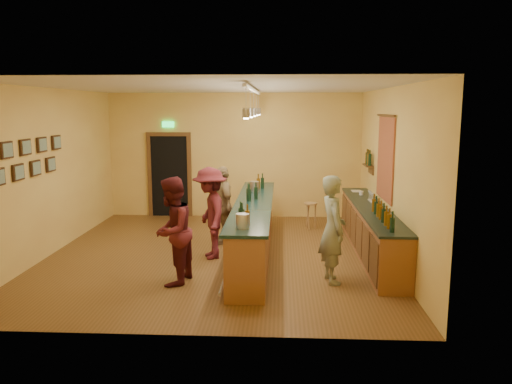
{
  "coord_description": "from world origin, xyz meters",
  "views": [
    {
      "loc": [
        1.21,
        -9.33,
        2.83
      ],
      "look_at": [
        0.73,
        0.2,
        1.21
      ],
      "focal_mm": 35.0,
      "sensor_mm": 36.0,
      "label": 1
    }
  ],
  "objects_px": {
    "bartender": "(333,229)",
    "customer_c": "(210,213)",
    "tasting_bar": "(254,225)",
    "customer_a": "(172,231)",
    "customer_b": "(223,205)",
    "bar_stool": "(311,209)",
    "back_counter": "(371,230)"
  },
  "relations": [
    {
      "from": "customer_c",
      "to": "bar_stool",
      "type": "relative_size",
      "value": 2.79
    },
    {
      "from": "customer_a",
      "to": "customer_b",
      "type": "relative_size",
      "value": 1.08
    },
    {
      "from": "tasting_bar",
      "to": "bartender",
      "type": "distance_m",
      "value": 1.99
    },
    {
      "from": "tasting_bar",
      "to": "customer_c",
      "type": "bearing_deg",
      "value": -166.59
    },
    {
      "from": "customer_a",
      "to": "back_counter",
      "type": "bearing_deg",
      "value": 127.49
    },
    {
      "from": "customer_a",
      "to": "customer_c",
      "type": "distance_m",
      "value": 1.51
    },
    {
      "from": "tasting_bar",
      "to": "customer_b",
      "type": "distance_m",
      "value": 1.16
    },
    {
      "from": "bartender",
      "to": "bar_stool",
      "type": "height_order",
      "value": "bartender"
    },
    {
      "from": "bartender",
      "to": "bar_stool",
      "type": "relative_size",
      "value": 2.83
    },
    {
      "from": "customer_a",
      "to": "customer_b",
      "type": "xyz_separation_m",
      "value": [
        0.52,
        2.55,
        -0.06
      ]
    },
    {
      "from": "customer_a",
      "to": "bar_stool",
      "type": "height_order",
      "value": "customer_a"
    },
    {
      "from": "customer_b",
      "to": "customer_c",
      "type": "distance_m",
      "value": 1.11
    },
    {
      "from": "tasting_bar",
      "to": "bar_stool",
      "type": "relative_size",
      "value": 8.19
    },
    {
      "from": "back_counter",
      "to": "tasting_bar",
      "type": "xyz_separation_m",
      "value": [
        -2.28,
        -0.18,
        0.12
      ]
    },
    {
      "from": "tasting_bar",
      "to": "customer_b",
      "type": "relative_size",
      "value": 3.14
    },
    {
      "from": "customer_a",
      "to": "customer_c",
      "type": "height_order",
      "value": "customer_a"
    },
    {
      "from": "customer_b",
      "to": "bartender",
      "type": "bearing_deg",
      "value": 19.87
    },
    {
      "from": "tasting_bar",
      "to": "customer_a",
      "type": "xyz_separation_m",
      "value": [
        -1.22,
        -1.64,
        0.27
      ]
    },
    {
      "from": "tasting_bar",
      "to": "customer_a",
      "type": "height_order",
      "value": "customer_a"
    },
    {
      "from": "customer_a",
      "to": "bar_stool",
      "type": "relative_size",
      "value": 2.81
    },
    {
      "from": "bartender",
      "to": "customer_c",
      "type": "distance_m",
      "value": 2.49
    },
    {
      "from": "bar_stool",
      "to": "back_counter",
      "type": "bearing_deg",
      "value": -62.4
    },
    {
      "from": "back_counter",
      "to": "customer_c",
      "type": "height_order",
      "value": "customer_c"
    },
    {
      "from": "bartender",
      "to": "tasting_bar",
      "type": "bearing_deg",
      "value": 32.39
    },
    {
      "from": "customer_a",
      "to": "bartender",
      "type": "bearing_deg",
      "value": 104.86
    },
    {
      "from": "customer_a",
      "to": "customer_b",
      "type": "height_order",
      "value": "customer_a"
    },
    {
      "from": "customer_b",
      "to": "bar_stool",
      "type": "relative_size",
      "value": 2.6
    },
    {
      "from": "back_counter",
      "to": "customer_c",
      "type": "relative_size",
      "value": 2.62
    },
    {
      "from": "bar_stool",
      "to": "customer_a",
      "type": "bearing_deg",
      "value": -122.4
    },
    {
      "from": "customer_b",
      "to": "bar_stool",
      "type": "distance_m",
      "value": 2.34
    },
    {
      "from": "bartender",
      "to": "customer_b",
      "type": "bearing_deg",
      "value": 30.04
    },
    {
      "from": "tasting_bar",
      "to": "customer_c",
      "type": "relative_size",
      "value": 2.94
    }
  ]
}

